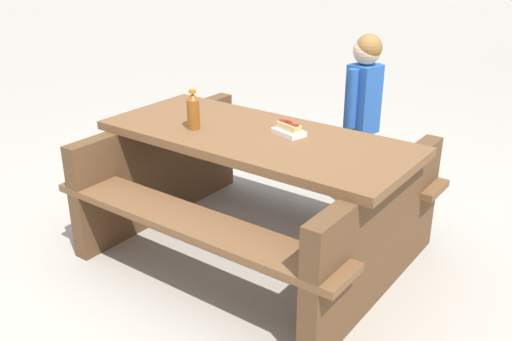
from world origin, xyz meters
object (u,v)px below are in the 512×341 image
hotdog_tray (289,129)px  child_in_coat (363,100)px  soda_bottle (193,111)px  picnic_table (256,183)px

hotdog_tray → child_in_coat: 0.84m
hotdog_tray → child_in_coat: child_in_coat is taller
soda_bottle → hotdog_tray: size_ratio=1.19×
soda_bottle → hotdog_tray: bearing=32.0°
picnic_table → child_in_coat: 1.00m
child_in_coat → picnic_table: bearing=-95.0°
child_in_coat → soda_bottle: bearing=-109.7°
picnic_table → child_in_coat: (0.08, 0.95, 0.32)m
picnic_table → soda_bottle: soda_bottle is taller
picnic_table → child_in_coat: bearing=85.0°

